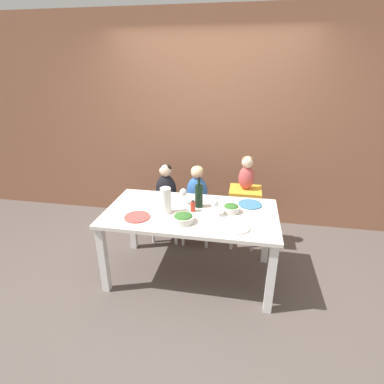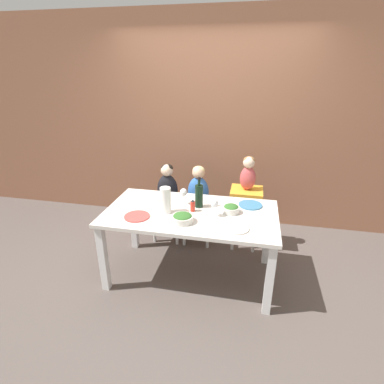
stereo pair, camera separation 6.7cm
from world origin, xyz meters
The scene contains 20 objects.
ground_plane centered at (0.00, 0.00, 0.00)m, with size 14.00×14.00×0.00m, color #564C47.
wall_back centered at (0.00, 1.37, 1.35)m, with size 10.00×0.06×2.70m.
dining_table centered at (0.00, 0.00, 0.65)m, with size 1.66×0.88×0.74m.
chair_far_left centered at (-0.43, 0.68, 0.39)m, with size 0.43×0.38×0.46m.
chair_far_center centered at (-0.05, 0.68, 0.39)m, with size 0.43×0.38×0.46m.
chair_right_highchair centered at (0.51, 0.68, 0.58)m, with size 0.36×0.33×0.74m.
person_child_left centered at (-0.43, 0.68, 0.72)m, with size 0.25×0.18×0.52m.
person_child_center centered at (-0.05, 0.68, 0.72)m, with size 0.25×0.18×0.52m.
person_baby_right centered at (0.51, 0.68, 0.95)m, with size 0.18×0.14×0.39m.
wine_bottle centered at (0.06, 0.13, 0.86)m, with size 0.08×0.08×0.31m.
paper_towel_roll centered at (-0.23, -0.06, 0.87)m, with size 0.10×0.10×0.26m.
wine_glass_near centered at (0.23, -0.04, 0.87)m, with size 0.07×0.07×0.17m.
wine_glass_far centered at (-0.11, 0.16, 0.87)m, with size 0.07×0.07×0.17m.
salad_bowl_large centered at (-0.03, -0.21, 0.78)m, with size 0.20×0.20×0.08m.
salad_bowl_small centered at (0.38, 0.07, 0.78)m, with size 0.16×0.16×0.08m.
dinner_plate_front_left centered at (-0.47, -0.21, 0.75)m, with size 0.24×0.24×0.01m.
dinner_plate_back_left centered at (-0.42, 0.26, 0.75)m, with size 0.24×0.24×0.01m.
dinner_plate_back_right centered at (0.56, 0.26, 0.75)m, with size 0.24×0.24×0.01m.
dinner_plate_front_right centered at (0.45, -0.24, 0.75)m, with size 0.24×0.24×0.01m.
condiment_bottle_hot_sauce centered at (0.02, 0.02, 0.80)m, with size 0.05×0.05×0.12m.
Camera 1 is at (0.48, -2.55, 2.05)m, focal length 28.00 mm.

